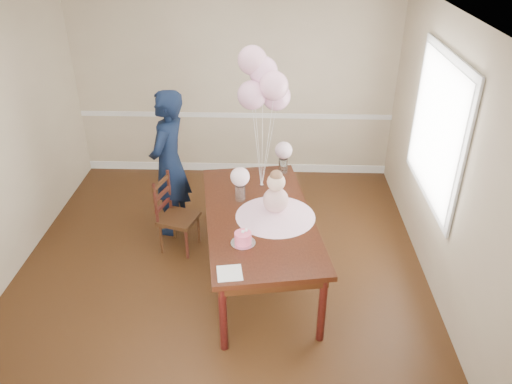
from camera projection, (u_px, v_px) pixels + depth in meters
The scene contains 50 objects.
floor at pixel (220, 274), 5.49m from camera, with size 4.50×5.00×0.00m, color black.
ceiling at pixel (209, 20), 4.15m from camera, with size 4.50×5.00×0.02m, color silver.
wall_back at pixel (234, 85), 6.98m from camera, with size 4.50×0.02×2.70m, color tan.
wall_front at pixel (165, 376), 2.65m from camera, with size 4.50×0.02×2.70m, color tan.
wall_right at pixel (451, 169), 4.75m from camera, with size 0.02×5.00×2.70m, color tan.
chair_rail_trim at pixel (235, 115), 7.20m from camera, with size 4.50×0.02×0.07m, color silver.
baseboard_trim at pixel (236, 167), 7.62m from camera, with size 4.50×0.02×0.12m, color white.
window_frame at pixel (437, 129), 5.08m from camera, with size 0.02×1.66×1.56m, color silver.
window_blinds at pixel (436, 129), 5.08m from camera, with size 0.01×1.50×1.40m, color white.
dining_table_top at pixel (259, 217), 5.08m from camera, with size 1.06×2.13×0.05m, color black.
table_apron at pixel (259, 223), 5.12m from camera, with size 0.96×2.02×0.11m, color black.
table_leg_fl at pixel (223, 317), 4.39m from camera, with size 0.07×0.07×0.74m, color black.
table_leg_fr at pixel (322, 309), 4.49m from camera, with size 0.07×0.07×0.74m, color black.
table_leg_bl at pixel (212, 204), 6.07m from camera, with size 0.07×0.07×0.74m, color black.
table_leg_br at pixel (284, 199), 6.17m from camera, with size 0.07×0.07×0.74m, color black.
baby_skirt at pixel (275, 212), 5.01m from camera, with size 0.81×0.81×0.11m, color #F6B5D1.
baby_torso at pixel (276, 200), 4.95m from camera, with size 0.26×0.26×0.26m, color pink.
baby_head at pixel (276, 182), 4.85m from camera, with size 0.18×0.18×0.18m, color beige.
baby_hair at pixel (276, 176), 4.81m from camera, with size 0.13×0.13×0.13m, color brown.
cake_platter at pixel (243, 243), 4.63m from camera, with size 0.23×0.23×0.01m, color silver.
birthday_cake at pixel (243, 238), 4.60m from camera, with size 0.16×0.16×0.11m, color #FF5078.
cake_flower_a at pixel (243, 232), 4.57m from camera, with size 0.03×0.03×0.03m, color white.
cake_flower_b at pixel (246, 230), 4.59m from camera, with size 0.03×0.03×0.03m, color white.
rose_vase_near at pixel (240, 193), 5.28m from camera, with size 0.11×0.11×0.17m, color white.
roses_near at pixel (240, 177), 5.19m from camera, with size 0.20×0.20×0.20m, color #F5CDD1.
rose_vase_far at pixel (283, 165), 5.85m from camera, with size 0.11×0.11×0.17m, color silver.
roses_far at pixel (284, 150), 5.75m from camera, with size 0.20×0.20×0.20m, color silver.
napkin at pixel (230, 273), 4.25m from camera, with size 0.21×0.21×0.01m, color silver.
balloon_weight at pixel (262, 185), 5.58m from camera, with size 0.04×0.04×0.02m, color white.
balloon_a at pixel (252, 95), 5.04m from camera, with size 0.30×0.30×0.30m, color #DA9AB7.
balloon_b at pixel (274, 86), 4.97m from camera, with size 0.30×0.30×0.30m, color #EFA9C4.
balloon_c at pixel (263, 71), 5.04m from camera, with size 0.30×0.30×0.30m, color #E6A3C6.
balloon_d at pixel (252, 60), 5.00m from camera, with size 0.30×0.30×0.30m, color #D899AF.
balloon_e at pixel (276, 96), 5.17m from camera, with size 0.30×0.30×0.30m, color #EAA5C9.
balloon_ribbon_a at pixel (257, 149), 5.35m from camera, with size 0.00×0.00×0.89m, color silver.
balloon_ribbon_b at pixel (267, 145), 5.31m from camera, with size 0.00×0.00×1.00m, color white.
balloon_ribbon_c at pixel (262, 138), 5.35m from camera, with size 0.00×0.00×1.11m, color white.
balloon_ribbon_d at pixel (257, 133), 5.33m from camera, with size 0.00×0.00×1.21m, color silver.
balloon_ribbon_e at pixel (269, 149), 5.42m from camera, with size 0.00×0.00×0.84m, color white.
dining_chair_seat at pixel (179, 219), 5.72m from camera, with size 0.40×0.40×0.04m, color #321B0D.
chair_leg_fl at pixel (161, 239), 5.74m from camera, with size 0.04×0.04×0.39m, color #331B0D.
chair_leg_fr at pixel (187, 244), 5.65m from camera, with size 0.04×0.04×0.39m, color #38150F.
chair_leg_bl at pixel (174, 224), 6.01m from camera, with size 0.04×0.04×0.39m, color #311C0D.
chair_leg_br at pixel (199, 229), 5.92m from camera, with size 0.04×0.04×0.39m, color #341A0E.
chair_back_post_l at pixel (156, 203), 5.51m from camera, with size 0.04×0.04×0.50m, color black.
chair_back_post_r at pixel (169, 190), 5.78m from camera, with size 0.04×0.04×0.50m, color #35150E.
chair_slat_low at pixel (163, 205), 5.70m from camera, with size 0.03×0.36×0.04m, color #35110E.
chair_slat_mid at pixel (162, 194), 5.63m from camera, with size 0.03×0.36×0.04m, color #33150E.
chair_slat_top at pixel (161, 182), 5.55m from camera, with size 0.03×0.36×0.04m, color #321B0D.
woman at pixel (169, 164), 5.85m from camera, with size 0.65×0.43×1.79m, color black.
Camera 1 is at (0.55, -4.29, 3.51)m, focal length 35.00 mm.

